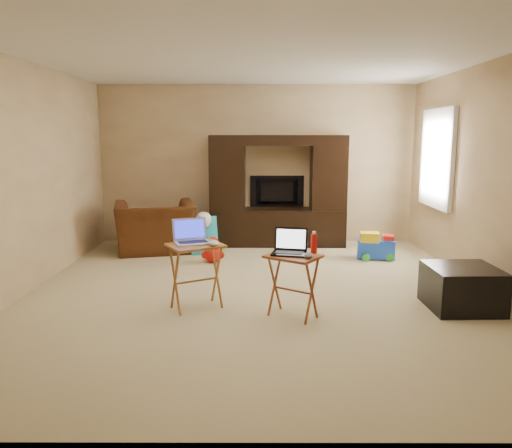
{
  "coord_description": "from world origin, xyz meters",
  "views": [
    {
      "loc": [
        0.01,
        -5.3,
        1.7
      ],
      "look_at": [
        0.0,
        -0.2,
        0.8
      ],
      "focal_mm": 35.0,
      "sensor_mm": 36.0,
      "label": 1
    }
  ],
  "objects_px": {
    "child_rocker": "(203,235)",
    "water_bottle": "(314,243)",
    "television": "(277,192)",
    "tray_table_left": "(196,276)",
    "mouse_right": "(309,255)",
    "mouse_left": "(214,243)",
    "tray_table_right": "(293,286)",
    "laptop_right": "(289,242)",
    "push_toy": "(376,245)",
    "recliner": "(155,227)",
    "ottoman": "(462,288)",
    "plush_toy": "(213,250)",
    "entertainment_center": "(278,191)",
    "laptop_left": "(193,232)"
  },
  "relations": [
    {
      "from": "recliner",
      "to": "laptop_right",
      "type": "relative_size",
      "value": 3.59
    },
    {
      "from": "television",
      "to": "ottoman",
      "type": "bearing_deg",
      "value": 116.59
    },
    {
      "from": "television",
      "to": "push_toy",
      "type": "distance_m",
      "value": 1.87
    },
    {
      "from": "television",
      "to": "child_rocker",
      "type": "bearing_deg",
      "value": 31.07
    },
    {
      "from": "entertainment_center",
      "to": "television",
      "type": "bearing_deg",
      "value": 90.83
    },
    {
      "from": "mouse_left",
      "to": "push_toy",
      "type": "bearing_deg",
      "value": 45.52
    },
    {
      "from": "mouse_left",
      "to": "entertainment_center",
      "type": "bearing_deg",
      "value": 76.41
    },
    {
      "from": "tray_table_left",
      "to": "mouse_left",
      "type": "height_order",
      "value": "mouse_left"
    },
    {
      "from": "ottoman",
      "to": "laptop_left",
      "type": "height_order",
      "value": "laptop_left"
    },
    {
      "from": "child_rocker",
      "to": "push_toy",
      "type": "height_order",
      "value": "child_rocker"
    },
    {
      "from": "push_toy",
      "to": "tray_table_left",
      "type": "height_order",
      "value": "tray_table_left"
    },
    {
      "from": "child_rocker",
      "to": "water_bottle",
      "type": "height_order",
      "value": "water_bottle"
    },
    {
      "from": "recliner",
      "to": "child_rocker",
      "type": "xyz_separation_m",
      "value": [
        0.71,
        -0.04,
        -0.11
      ]
    },
    {
      "from": "tray_table_left",
      "to": "mouse_left",
      "type": "xyz_separation_m",
      "value": [
        0.19,
        -0.07,
        0.35
      ]
    },
    {
      "from": "television",
      "to": "push_toy",
      "type": "height_order",
      "value": "television"
    },
    {
      "from": "ottoman",
      "to": "mouse_left",
      "type": "xyz_separation_m",
      "value": [
        -2.46,
        -0.07,
        0.47
      ]
    },
    {
      "from": "recliner",
      "to": "mouse_right",
      "type": "relative_size",
      "value": 9.24
    },
    {
      "from": "recliner",
      "to": "mouse_right",
      "type": "height_order",
      "value": "recliner"
    },
    {
      "from": "child_rocker",
      "to": "tray_table_left",
      "type": "distance_m",
      "value": 2.46
    },
    {
      "from": "tray_table_right",
      "to": "laptop_right",
      "type": "relative_size",
      "value": 1.91
    },
    {
      "from": "television",
      "to": "laptop_left",
      "type": "relative_size",
      "value": 2.55
    },
    {
      "from": "recliner",
      "to": "push_toy",
      "type": "height_order",
      "value": "recliner"
    },
    {
      "from": "plush_toy",
      "to": "mouse_right",
      "type": "distance_m",
      "value": 2.48
    },
    {
      "from": "water_bottle",
      "to": "television",
      "type": "bearing_deg",
      "value": 93.71
    },
    {
      "from": "push_toy",
      "to": "water_bottle",
      "type": "bearing_deg",
      "value": -106.66
    },
    {
      "from": "push_toy",
      "to": "child_rocker",
      "type": "bearing_deg",
      "value": -179.08
    },
    {
      "from": "tray_table_right",
      "to": "mouse_right",
      "type": "distance_m",
      "value": 0.37
    },
    {
      "from": "ottoman",
      "to": "tray_table_left",
      "type": "bearing_deg",
      "value": -179.94
    },
    {
      "from": "child_rocker",
      "to": "plush_toy",
      "type": "relative_size",
      "value": 1.44
    },
    {
      "from": "child_rocker",
      "to": "mouse_right",
      "type": "bearing_deg",
      "value": -80.71
    },
    {
      "from": "recliner",
      "to": "tray_table_left",
      "type": "relative_size",
      "value": 1.73
    },
    {
      "from": "push_toy",
      "to": "water_bottle",
      "type": "distance_m",
      "value": 2.53
    },
    {
      "from": "recliner",
      "to": "push_toy",
      "type": "xyz_separation_m",
      "value": [
        3.18,
        -0.45,
        -0.17
      ]
    },
    {
      "from": "recliner",
      "to": "child_rocker",
      "type": "bearing_deg",
      "value": 163.19
    },
    {
      "from": "laptop_right",
      "to": "mouse_left",
      "type": "xyz_separation_m",
      "value": [
        -0.71,
        0.15,
        -0.04
      ]
    },
    {
      "from": "recliner",
      "to": "tray_table_right",
      "type": "xyz_separation_m",
      "value": [
        1.85,
        -2.73,
        -0.07
      ]
    },
    {
      "from": "push_toy",
      "to": "plush_toy",
      "type": "bearing_deg",
      "value": -164.24
    },
    {
      "from": "child_rocker",
      "to": "plush_toy",
      "type": "distance_m",
      "value": 0.66
    },
    {
      "from": "plush_toy",
      "to": "tray_table_left",
      "type": "xyz_separation_m",
      "value": [
        -0.0,
        -1.83,
        0.15
      ]
    },
    {
      "from": "mouse_left",
      "to": "mouse_right",
      "type": "distance_m",
      "value": 0.93
    },
    {
      "from": "entertainment_center",
      "to": "ottoman",
      "type": "xyz_separation_m",
      "value": [
        1.72,
        -2.98,
        -0.65
      ]
    },
    {
      "from": "television",
      "to": "child_rocker",
      "type": "xyz_separation_m",
      "value": [
        -1.12,
        -0.73,
        -0.56
      ]
    },
    {
      "from": "tray_table_left",
      "to": "water_bottle",
      "type": "height_order",
      "value": "water_bottle"
    },
    {
      "from": "recliner",
      "to": "tray_table_right",
      "type": "bearing_deg",
      "value": 110.44
    },
    {
      "from": "laptop_left",
      "to": "child_rocker",
      "type": "bearing_deg",
      "value": 73.43
    },
    {
      "from": "television",
      "to": "tray_table_left",
      "type": "height_order",
      "value": "television"
    },
    {
      "from": "tray_table_right",
      "to": "water_bottle",
      "type": "relative_size",
      "value": 3.25
    },
    {
      "from": "mouse_right",
      "to": "water_bottle",
      "type": "xyz_separation_m",
      "value": [
        0.07,
        0.2,
        0.07
      ]
    },
    {
      "from": "entertainment_center",
      "to": "laptop_left",
      "type": "bearing_deg",
      "value": -107.15
    },
    {
      "from": "television",
      "to": "mouse_right",
      "type": "relative_size",
      "value": 7.1
    }
  ]
}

